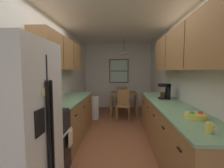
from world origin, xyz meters
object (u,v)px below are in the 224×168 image
Objects in this scene: mug_by_coffeemaker at (209,127)px; fruit_bowl at (195,115)px; dining_chair_far at (122,97)px; storage_canister at (54,102)px; coffee_maker at (166,91)px; trash_bin at (94,108)px; table_serving_bowl at (121,92)px; dining_table at (124,96)px; stove_range at (42,144)px; refrigerator at (12,134)px; microwave_over_range at (31,59)px; dining_chair_near at (123,104)px.

fruit_bowl is (0.09, 0.47, -0.01)m from mug_by_coffeemaker.
dining_chair_far is 3.50× the size of fruit_bowl.
coffee_maker is (2.04, 0.82, 0.08)m from storage_canister.
table_serving_bowl reaches higher than trash_bin.
dining_table is 4.62× the size of table_serving_bowl.
dining_chair_far is at bearing 100.16° from mug_by_coffeemaker.
dining_table is 5.32× the size of storage_canister.
table_serving_bowl is at bearing 70.50° from stove_range.
trash_bin is at bearing -150.99° from dining_table.
dining_table is at bearing 100.94° from mug_by_coffeemaker.
stove_range is 3.47× the size of coffee_maker.
fruit_bowl is (1.97, 0.58, 0.05)m from refrigerator.
coffee_maker is 1.83m from mug_by_coffeemaker.
stove_range is 3.97m from dining_chair_far.
coffee_maker is at bearing 89.58° from fruit_bowl.
stove_range reaches higher than dining_table.
storage_canister is (-1.16, -3.36, 0.48)m from dining_chair_far.
mug_by_coffeemaker reaches higher than fruit_bowl.
stove_range is (-0.06, 0.68, -0.42)m from refrigerator.
microwave_over_range is 0.64× the size of dining_chair_near.
trash_bin is (0.29, 2.70, -0.12)m from stove_range.
fruit_bowl reaches higher than dining_chair_near.
fruit_bowl is at bearing -2.65° from microwave_over_range.
dining_chair_far reaches higher than trash_bin.
dining_chair_near and dining_chair_far have the same top height.
refrigerator is 3.09× the size of microwave_over_range.
dining_chair_near is at bearing -81.49° from table_serving_bowl.
microwave_over_range is at bearing 177.35° from fruit_bowl.
stove_range is at bearing -89.27° from storage_canister.
microwave_over_range reaches higher than storage_canister.
mug_by_coffeemaker is at bearing -76.62° from dining_chair_near.
trash_bin is 3.64× the size of table_serving_bowl.
fruit_bowl is 3.36m from table_serving_bowl.
mug_by_coffeemaker is at bearing -79.84° from dining_chair_far.
storage_canister is at bearing 90.73° from stove_range.
dining_chair_near is at bearing 63.77° from microwave_over_range.
refrigerator is 1.97× the size of dining_chair_far.
storage_canister is (-1.22, -2.77, 0.35)m from dining_table.
table_serving_bowl is at bearing 74.57° from refrigerator.
storage_canister is at bearing -97.54° from trash_bin.
stove_range is 1.58× the size of trash_bin.
coffee_maker reaches higher than fruit_bowl.
fruit_bowl is at bearing -58.28° from trash_bin.
storage_canister is 2.20m from coffee_maker.
fruit_bowl is at bearing -77.44° from dining_chair_far.
mug_by_coffeemaker is (0.76, -3.19, 0.45)m from dining_chair_near.
storage_canister reaches higher than table_serving_bowl.
table_serving_bowl is (1.05, 3.81, -0.10)m from refrigerator.
coffee_maker reaches higher than trash_bin.
table_serving_bowl is at bearing 27.34° from trash_bin.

